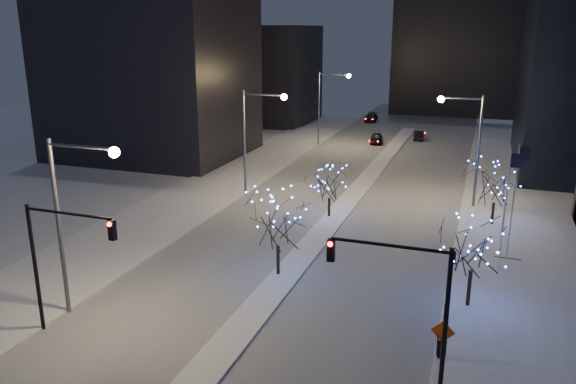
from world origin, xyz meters
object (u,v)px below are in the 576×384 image
at_px(holiday_tree_median_far, 330,183).
at_px(construction_sign, 443,335).
at_px(street_lamp_w_mid, 254,129).
at_px(street_lamp_w_far, 327,99).
at_px(car_near, 376,138).
at_px(street_lamp_east, 469,136).
at_px(car_far, 371,118).
at_px(holiday_tree_plaza_far, 496,182).
at_px(holiday_tree_median_near, 278,222).
at_px(street_lamp_w_near, 72,205).
at_px(traffic_signal_west, 57,250).
at_px(car_mid, 419,135).
at_px(traffic_signal_east, 409,294).
at_px(holiday_tree_plaza_near, 473,245).

relative_size(holiday_tree_median_far, construction_sign, 2.40).
relative_size(street_lamp_w_mid, street_lamp_w_far, 1.00).
distance_m(street_lamp_w_mid, construction_sign, 30.28).
distance_m(street_lamp_w_far, car_near, 9.46).
bearing_deg(street_lamp_east, car_near, 116.09).
distance_m(car_far, holiday_tree_plaza_far, 53.74).
relative_size(street_lamp_east, holiday_tree_median_near, 1.80).
height_order(car_near, holiday_tree_median_far, holiday_tree_median_far).
bearing_deg(street_lamp_w_near, car_near, 83.53).
xyz_separation_m(street_lamp_w_far, traffic_signal_west, (0.50, -52.00, -1.74)).
height_order(traffic_signal_west, holiday_tree_median_far, traffic_signal_west).
distance_m(holiday_tree_median_far, construction_sign, 21.72).
bearing_deg(traffic_signal_west, street_lamp_east, 58.31).
xyz_separation_m(street_lamp_w_near, holiday_tree_median_near, (8.44, 8.51, -2.78)).
bearing_deg(car_mid, street_lamp_w_near, 75.54).
xyz_separation_m(traffic_signal_east, car_far, (-16.22, 74.32, -4.07)).
height_order(traffic_signal_west, traffic_signal_east, same).
bearing_deg(car_mid, street_lamp_w_far, 35.09).
xyz_separation_m(street_lamp_w_far, traffic_signal_east, (17.88, -51.00, -1.74)).
distance_m(car_mid, holiday_tree_median_far, 38.37).
relative_size(traffic_signal_east, holiday_tree_plaza_near, 1.27).
relative_size(car_mid, holiday_tree_median_near, 0.70).
height_order(street_lamp_w_far, traffic_signal_west, street_lamp_w_far).
height_order(car_near, holiday_tree_plaza_near, holiday_tree_plaza_near).
xyz_separation_m(street_lamp_east, traffic_signal_east, (-1.14, -29.00, -1.69)).
relative_size(street_lamp_east, traffic_signal_west, 1.43).
bearing_deg(holiday_tree_median_near, car_mid, 86.58).
height_order(traffic_signal_east, holiday_tree_plaza_far, traffic_signal_east).
bearing_deg(traffic_signal_east, car_mid, 96.08).
bearing_deg(car_near, traffic_signal_west, -104.43).
xyz_separation_m(car_far, holiday_tree_median_near, (6.79, -64.81, 3.03)).
relative_size(street_lamp_w_far, street_lamp_east, 1.00).
bearing_deg(street_lamp_w_near, car_far, 88.71).
distance_m(car_mid, construction_sign, 57.48).
bearing_deg(construction_sign, street_lamp_east, 93.67).
xyz_separation_m(street_lamp_east, holiday_tree_median_far, (-10.58, -7.03, -3.43)).
bearing_deg(traffic_signal_east, holiday_tree_plaza_near, 75.45).
bearing_deg(traffic_signal_west, car_near, 84.26).
relative_size(car_far, holiday_tree_plaza_near, 0.86).
relative_size(street_lamp_w_near, holiday_tree_plaza_near, 1.81).
bearing_deg(car_far, street_lamp_w_far, -97.97).
bearing_deg(street_lamp_east, holiday_tree_median_near, -118.50).
distance_m(traffic_signal_west, construction_sign, 19.52).
xyz_separation_m(street_lamp_w_near, holiday_tree_plaza_far, (21.53, 23.47, -2.85)).
distance_m(car_mid, holiday_tree_median_near, 50.82).
bearing_deg(street_lamp_w_near, street_lamp_w_far, 90.00).
relative_size(street_lamp_east, holiday_tree_median_far, 2.20).
xyz_separation_m(traffic_signal_west, construction_sign, (18.74, 4.20, -3.47)).
distance_m(street_lamp_w_near, holiday_tree_plaza_far, 31.98).
bearing_deg(street_lamp_w_mid, street_lamp_east, 8.96).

